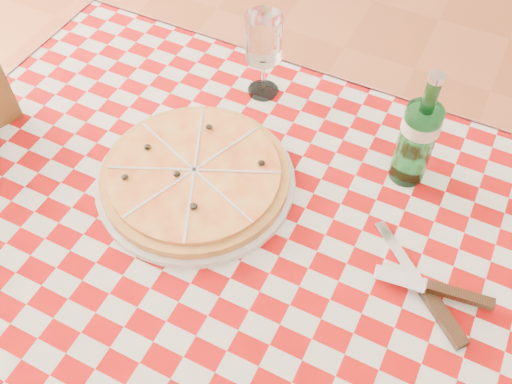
# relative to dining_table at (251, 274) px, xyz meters

# --- Properties ---
(dining_table) EXTENTS (1.20, 0.80, 0.75)m
(dining_table) POSITION_rel_dining_table_xyz_m (0.00, 0.00, 0.00)
(dining_table) COLOR brown
(dining_table) RESTS_ON ground
(tablecloth) EXTENTS (1.30, 0.90, 0.01)m
(tablecloth) POSITION_rel_dining_table_xyz_m (0.00, 0.00, 0.09)
(tablecloth) COLOR #9A0A09
(tablecloth) RESTS_ON dining_table
(pizza_plate) EXTENTS (0.46, 0.46, 0.05)m
(pizza_plate) POSITION_rel_dining_table_xyz_m (-0.15, 0.07, 0.12)
(pizza_plate) COLOR gold
(pizza_plate) RESTS_ON tablecloth
(water_bottle) EXTENTS (0.08, 0.08, 0.23)m
(water_bottle) POSITION_rel_dining_table_xyz_m (0.18, 0.26, 0.22)
(water_bottle) COLOR #19662B
(water_bottle) RESTS_ON tablecloth
(wine_glass) EXTENTS (0.08, 0.08, 0.18)m
(wine_glass) POSITION_rel_dining_table_xyz_m (-0.14, 0.34, 0.19)
(wine_glass) COLOR white
(wine_glass) RESTS_ON tablecloth
(cutlery) EXTENTS (0.30, 0.27, 0.03)m
(cutlery) POSITION_rel_dining_table_xyz_m (0.28, 0.04, 0.11)
(cutlery) COLOR silver
(cutlery) RESTS_ON tablecloth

